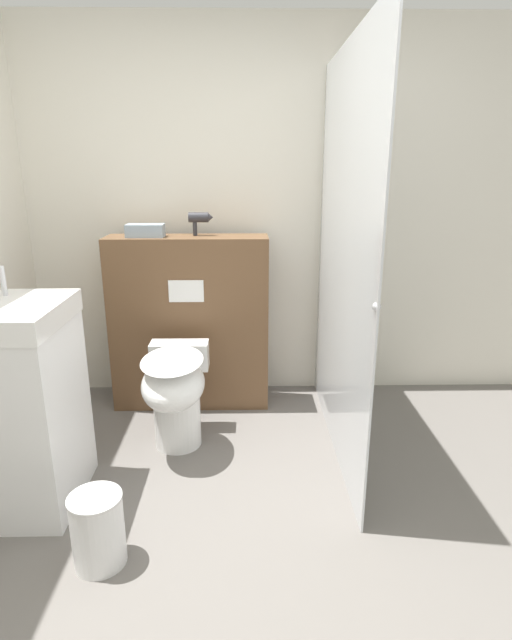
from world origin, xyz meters
TOP-DOWN VIEW (x-y plane):
  - ground_plane at (0.00, 0.00)m, footprint 12.00×12.00m
  - wall_back at (0.00, 1.90)m, footprint 8.00×0.06m
  - partition_panel at (-0.35, 1.63)m, footprint 1.04×0.29m
  - shower_glass at (0.54, 1.08)m, footprint 0.04×1.58m
  - toilet at (-0.38, 1.04)m, footprint 0.35×0.61m
  - sink_vanity at (-1.10, 0.57)m, footprint 0.62×0.57m
  - hair_drier at (-0.27, 1.67)m, footprint 0.16×0.06m
  - folded_towel at (-0.61, 1.61)m, footprint 0.23×0.12m
  - waste_bin at (-0.59, 0.14)m, footprint 0.22×0.22m

SIDE VIEW (x-z plane):
  - ground_plane at x=0.00m, z-range 0.00..0.00m
  - waste_bin at x=-0.59m, z-range 0.00..0.32m
  - toilet at x=-0.38m, z-range 0.07..0.65m
  - sink_vanity at x=-1.10m, z-range -0.07..1.07m
  - partition_panel at x=-0.35m, z-range 0.00..1.16m
  - shower_glass at x=0.54m, z-range 0.00..2.19m
  - folded_towel at x=-0.61m, z-range 1.16..1.24m
  - wall_back at x=0.00m, z-range 0.00..2.50m
  - hair_drier at x=-0.27m, z-range 1.19..1.34m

